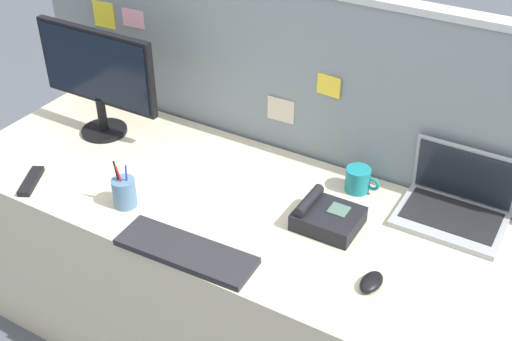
{
  "coord_description": "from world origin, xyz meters",
  "views": [
    {
      "loc": [
        0.92,
        -1.52,
        2.13
      ],
      "look_at": [
        0.0,
        0.05,
        0.88
      ],
      "focal_mm": 45.45,
      "sensor_mm": 36.0,
      "label": 1
    }
  ],
  "objects_px": {
    "desk_phone": "(327,217)",
    "pen_cup": "(124,192)",
    "coffee_mug": "(358,180)",
    "desktop_monitor": "(97,73)",
    "computer_mouse_right_hand": "(371,282)",
    "laptop": "(456,201)",
    "tv_remote": "(31,181)",
    "keyboard_main": "(186,251)"
  },
  "relations": [
    {
      "from": "desk_phone",
      "to": "pen_cup",
      "type": "relative_size",
      "value": 1.12
    },
    {
      "from": "coffee_mug",
      "to": "desktop_monitor",
      "type": "bearing_deg",
      "value": -172.3
    },
    {
      "from": "computer_mouse_right_hand",
      "to": "desk_phone",
      "type": "bearing_deg",
      "value": 145.24
    },
    {
      "from": "coffee_mug",
      "to": "desk_phone",
      "type": "bearing_deg",
      "value": -93.07
    },
    {
      "from": "desk_phone",
      "to": "laptop",
      "type": "bearing_deg",
      "value": 37.35
    },
    {
      "from": "coffee_mug",
      "to": "tv_remote",
      "type": "bearing_deg",
      "value": -151.67
    },
    {
      "from": "computer_mouse_right_hand",
      "to": "coffee_mug",
      "type": "distance_m",
      "value": 0.49
    },
    {
      "from": "tv_remote",
      "to": "coffee_mug",
      "type": "distance_m",
      "value": 1.18
    },
    {
      "from": "laptop",
      "to": "coffee_mug",
      "type": "relative_size",
      "value": 2.75
    },
    {
      "from": "desk_phone",
      "to": "computer_mouse_right_hand",
      "type": "height_order",
      "value": "desk_phone"
    },
    {
      "from": "desktop_monitor",
      "to": "computer_mouse_right_hand",
      "type": "relative_size",
      "value": 5.39
    },
    {
      "from": "desktop_monitor",
      "to": "pen_cup",
      "type": "xyz_separation_m",
      "value": [
        0.39,
        -0.34,
        -0.21
      ]
    },
    {
      "from": "desktop_monitor",
      "to": "keyboard_main",
      "type": "distance_m",
      "value": 0.88
    },
    {
      "from": "pen_cup",
      "to": "coffee_mug",
      "type": "xyz_separation_m",
      "value": [
        0.66,
        0.49,
        -0.01
      ]
    },
    {
      "from": "keyboard_main",
      "to": "tv_remote",
      "type": "xyz_separation_m",
      "value": [
        -0.71,
        0.03,
        -0.0
      ]
    },
    {
      "from": "keyboard_main",
      "to": "coffee_mug",
      "type": "relative_size",
      "value": 3.61
    },
    {
      "from": "laptop",
      "to": "desk_phone",
      "type": "height_order",
      "value": "laptop"
    },
    {
      "from": "tv_remote",
      "to": "coffee_mug",
      "type": "relative_size",
      "value": 1.34
    },
    {
      "from": "keyboard_main",
      "to": "computer_mouse_right_hand",
      "type": "height_order",
      "value": "computer_mouse_right_hand"
    },
    {
      "from": "laptop",
      "to": "pen_cup",
      "type": "distance_m",
      "value": 1.13
    },
    {
      "from": "laptop",
      "to": "keyboard_main",
      "type": "height_order",
      "value": "laptop"
    },
    {
      "from": "computer_mouse_right_hand",
      "to": "coffee_mug",
      "type": "xyz_separation_m",
      "value": [
        -0.22,
        0.43,
        0.03
      ]
    },
    {
      "from": "laptop",
      "to": "desk_phone",
      "type": "relative_size",
      "value": 1.68
    },
    {
      "from": "computer_mouse_right_hand",
      "to": "keyboard_main",
      "type": "bearing_deg",
      "value": -159.58
    },
    {
      "from": "desktop_monitor",
      "to": "coffee_mug",
      "type": "distance_m",
      "value": 1.08
    },
    {
      "from": "laptop",
      "to": "keyboard_main",
      "type": "distance_m",
      "value": 0.92
    },
    {
      "from": "computer_mouse_right_hand",
      "to": "tv_remote",
      "type": "xyz_separation_m",
      "value": [
        -1.27,
        -0.13,
        -0.01
      ]
    },
    {
      "from": "keyboard_main",
      "to": "desktop_monitor",
      "type": "bearing_deg",
      "value": 145.63
    },
    {
      "from": "desktop_monitor",
      "to": "keyboard_main",
      "type": "xyz_separation_m",
      "value": [
        0.72,
        -0.45,
        -0.25
      ]
    },
    {
      "from": "keyboard_main",
      "to": "pen_cup",
      "type": "height_order",
      "value": "pen_cup"
    },
    {
      "from": "computer_mouse_right_hand",
      "to": "tv_remote",
      "type": "relative_size",
      "value": 0.59
    },
    {
      "from": "desktop_monitor",
      "to": "desk_phone",
      "type": "height_order",
      "value": "desktop_monitor"
    },
    {
      "from": "desk_phone",
      "to": "tv_remote",
      "type": "distance_m",
      "value": 1.08
    },
    {
      "from": "keyboard_main",
      "to": "coffee_mug",
      "type": "height_order",
      "value": "coffee_mug"
    },
    {
      "from": "desktop_monitor",
      "to": "desk_phone",
      "type": "relative_size",
      "value": 2.59
    },
    {
      "from": "desktop_monitor",
      "to": "laptop",
      "type": "bearing_deg",
      "value": 7.13
    },
    {
      "from": "keyboard_main",
      "to": "pen_cup",
      "type": "distance_m",
      "value": 0.35
    },
    {
      "from": "keyboard_main",
      "to": "pen_cup",
      "type": "relative_size",
      "value": 2.46
    },
    {
      "from": "desk_phone",
      "to": "tv_remote",
      "type": "height_order",
      "value": "desk_phone"
    },
    {
      "from": "keyboard_main",
      "to": "desk_phone",
      "type": "bearing_deg",
      "value": 45.38
    },
    {
      "from": "laptop",
      "to": "computer_mouse_right_hand",
      "type": "bearing_deg",
      "value": -103.92
    },
    {
      "from": "computer_mouse_right_hand",
      "to": "pen_cup",
      "type": "height_order",
      "value": "pen_cup"
    }
  ]
}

